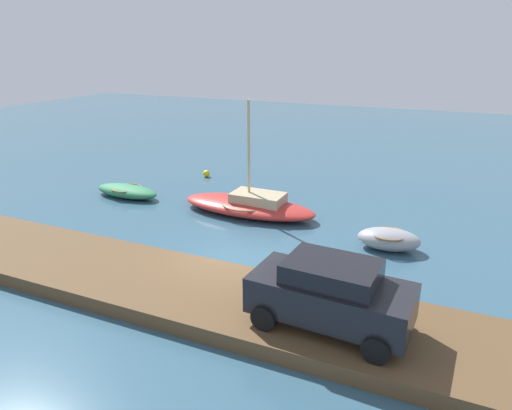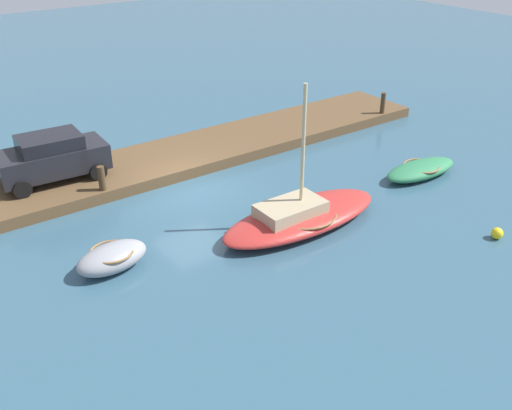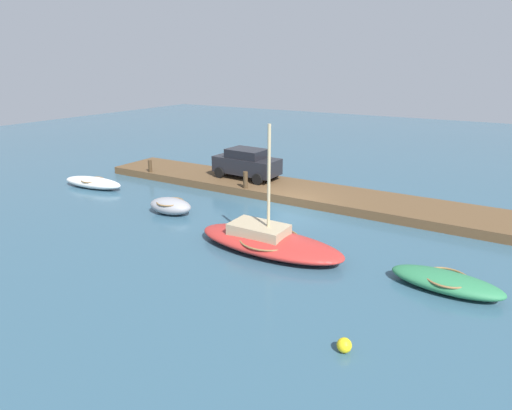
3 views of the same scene
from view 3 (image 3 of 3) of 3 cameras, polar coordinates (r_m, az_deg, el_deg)
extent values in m
plane|color=#33566B|center=(20.98, 4.07, -0.68)|extent=(84.00, 84.00, 0.00)
cube|color=brown|center=(23.07, 6.90, 1.61)|extent=(26.07, 3.52, 0.44)
ellipsoid|color=#2D7A4C|center=(14.97, 24.29, -9.45)|extent=(3.48, 1.49, 0.57)
torus|color=olive|center=(14.90, 24.37, -8.91)|extent=(1.47, 1.47, 0.07)
ellipsoid|color=#939399|center=(20.72, -11.48, -0.13)|extent=(2.32, 1.46, 0.78)
torus|color=olive|center=(20.66, -11.52, 0.44)|extent=(1.44, 1.44, 0.07)
ellipsoid|color=#B72D28|center=(16.36, 1.80, -5.10)|extent=(6.10, 2.36, 0.67)
torus|color=olive|center=(16.29, 1.81, -4.51)|extent=(2.40, 2.40, 0.07)
cube|color=tan|center=(16.41, 0.38, -3.38)|extent=(2.24, 1.31, 0.46)
cylinder|color=#C6B284|center=(15.58, 1.75, 2.96)|extent=(0.12, 0.12, 4.35)
ellipsoid|color=white|center=(26.40, -21.18, 2.85)|extent=(4.13, 1.63, 0.62)
torus|color=olive|center=(26.36, -21.22, 3.20)|extent=(1.42, 1.42, 0.07)
cylinder|color=#47331E|center=(22.95, -1.44, 3.40)|extent=(0.25, 0.25, 0.91)
cylinder|color=#47331E|center=(27.28, -14.13, 5.14)|extent=(0.23, 0.23, 0.76)
cube|color=black|center=(24.96, -1.26, 5.42)|extent=(3.98, 1.97, 0.92)
cube|color=black|center=(24.80, -1.28, 7.01)|extent=(2.26, 1.66, 0.50)
cylinder|color=black|center=(25.19, -4.95, 4.40)|extent=(0.65, 0.26, 0.64)
cylinder|color=black|center=(26.53, -2.57, 5.18)|extent=(0.65, 0.26, 0.64)
cylinder|color=black|center=(23.62, 0.22, 3.51)|extent=(0.65, 0.26, 0.64)
cylinder|color=black|center=(25.05, 2.46, 4.37)|extent=(0.65, 0.26, 0.64)
sphere|color=yellow|center=(11.37, 11.84, -18.06)|extent=(0.38, 0.38, 0.38)
camera|label=1|loc=(33.98, 4.28, 18.85)|focal=32.67mm
camera|label=2|loc=(18.78, -62.89, 18.12)|focal=41.47mm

